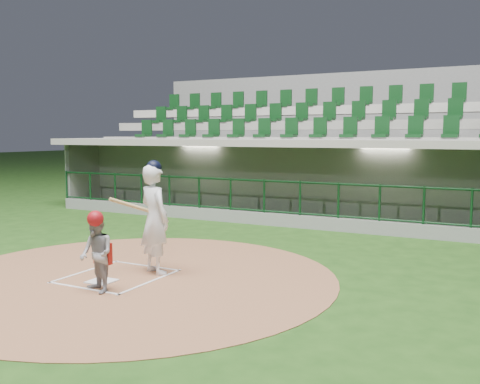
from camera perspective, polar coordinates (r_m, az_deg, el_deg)
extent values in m
plane|color=#1C3F12|center=(10.13, -11.86, -8.47)|extent=(120.00, 120.00, 0.00)
cylinder|color=brown|center=(9.79, -11.24, -8.92)|extent=(7.20, 7.20, 0.01)
cube|color=white|center=(9.61, -14.54, -9.19)|extent=(0.43, 0.43, 0.02)
cube|color=white|center=(10.39, -16.16, -8.11)|extent=(0.05, 1.80, 0.01)
cube|color=white|center=(9.45, -9.46, -9.38)|extent=(0.05, 1.80, 0.01)
cube|color=silver|center=(10.54, -9.96, -7.75)|extent=(1.55, 0.05, 0.01)
cube|color=white|center=(9.30, -16.42, -9.81)|extent=(1.55, 0.05, 0.01)
cube|color=slate|center=(16.59, 4.82, -4.59)|extent=(15.00, 3.00, 0.10)
cube|color=gray|center=(17.87, 6.84, 0.69)|extent=(15.00, 0.20, 2.70)
cube|color=beige|center=(17.74, 6.71, 1.46)|extent=(13.50, 0.04, 0.90)
cube|color=slate|center=(20.46, -14.92, 1.21)|extent=(0.20, 3.00, 2.70)
cube|color=gray|center=(16.08, 4.57, 5.29)|extent=(15.40, 3.50, 0.20)
cube|color=gray|center=(15.08, 2.58, -2.96)|extent=(15.00, 0.15, 0.40)
cube|color=black|center=(14.91, 2.61, 3.03)|extent=(15.00, 0.01, 0.95)
cube|color=brown|center=(17.51, 6.15, -3.13)|extent=(12.75, 0.40, 0.45)
cube|color=white|center=(17.68, -4.14, 4.95)|extent=(1.30, 0.35, 0.04)
cube|color=white|center=(15.41, 15.30, 4.58)|extent=(1.30, 0.35, 0.04)
imported|color=#B51D13|center=(19.89, -10.07, -0.47)|extent=(1.15, 0.94, 1.55)
imported|color=#AF121F|center=(17.98, -0.20, -0.68)|extent=(1.12, 0.65, 1.80)
imported|color=#9F1C11|center=(16.54, 10.00, -1.78)|extent=(0.77, 0.50, 1.56)
imported|color=#9B1310|center=(16.29, 21.86, -1.94)|extent=(1.68, 1.14, 1.74)
cube|color=gray|center=(19.40, 8.56, 1.98)|extent=(17.00, 6.50, 2.50)
cube|color=gray|center=(17.94, 7.06, 5.35)|extent=(16.60, 0.95, 0.30)
cube|color=gray|center=(18.83, 8.10, 7.04)|extent=(16.60, 0.95, 0.30)
cube|color=#AEA99D|center=(19.75, 9.05, 8.58)|extent=(16.60, 0.95, 0.30)
cube|color=slate|center=(22.55, 11.39, 6.00)|extent=(17.00, 0.25, 5.05)
imported|color=white|center=(9.82, -9.10, -2.88)|extent=(0.85, 0.72, 1.99)
sphere|color=black|center=(9.72, -9.19, 2.56)|extent=(0.28, 0.28, 0.28)
cylinder|color=tan|center=(9.74, -11.18, -1.54)|extent=(0.58, 0.79, 0.39)
imported|color=#95949A|center=(8.87, -15.07, -6.42)|extent=(0.75, 0.68, 1.24)
sphere|color=maroon|center=(8.77, -15.18, -2.77)|extent=(0.26, 0.26, 0.26)
cube|color=#A31611|center=(8.98, -14.42, -6.34)|extent=(0.32, 0.10, 0.35)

